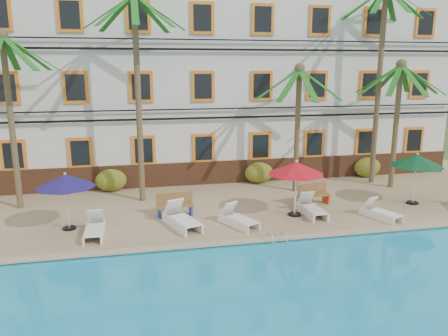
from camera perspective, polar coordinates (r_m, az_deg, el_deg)
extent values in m
plane|color=#384C23|center=(16.63, 6.52, -8.83)|extent=(100.00, 100.00, 0.00)
cube|color=tan|center=(21.13, 2.27, -3.59)|extent=(30.00, 12.00, 0.25)
cube|color=tan|center=(15.74, 7.59, -9.06)|extent=(30.00, 0.35, 0.06)
cube|color=silver|center=(25.13, -0.46, 10.95)|extent=(25.00, 6.00, 10.00)
cube|color=brown|center=(22.76, 1.09, -0.47)|extent=(25.00, 0.12, 1.20)
cube|color=orange|center=(22.62, -25.80, 1.49)|extent=(1.15, 0.10, 1.50)
cube|color=black|center=(22.57, -25.83, 1.47)|extent=(0.85, 0.04, 1.20)
cube|color=orange|center=(22.08, -18.24, 1.89)|extent=(1.15, 0.10, 1.50)
cube|color=black|center=(22.03, -18.25, 1.87)|extent=(0.85, 0.04, 1.20)
cube|color=orange|center=(21.94, -10.43, 2.27)|extent=(1.15, 0.10, 1.50)
cube|color=black|center=(21.89, -10.43, 2.25)|extent=(0.85, 0.04, 1.20)
cube|color=orange|center=(22.21, -2.67, 2.61)|extent=(1.15, 0.10, 1.50)
cube|color=black|center=(22.16, -2.65, 2.58)|extent=(0.85, 0.04, 1.20)
cube|color=orange|center=(22.88, 4.77, 2.88)|extent=(1.15, 0.10, 1.50)
cube|color=black|center=(22.83, 4.81, 2.86)|extent=(0.85, 0.04, 1.20)
cube|color=orange|center=(23.90, 11.69, 3.10)|extent=(1.15, 0.10, 1.50)
cube|color=black|center=(23.86, 11.74, 3.08)|extent=(0.85, 0.04, 1.20)
cube|color=orange|center=(25.24, 17.96, 3.25)|extent=(1.15, 0.10, 1.50)
cube|color=black|center=(25.20, 18.01, 3.23)|extent=(0.85, 0.04, 1.20)
cube|color=orange|center=(26.86, 23.54, 3.35)|extent=(1.15, 0.10, 1.50)
cube|color=black|center=(26.82, 23.60, 3.34)|extent=(0.85, 0.04, 1.20)
cube|color=orange|center=(22.27, -26.60, 9.33)|extent=(1.15, 0.10, 1.50)
cube|color=black|center=(22.23, -26.63, 9.32)|extent=(0.85, 0.04, 1.20)
cube|color=orange|center=(21.73, -18.83, 9.94)|extent=(1.15, 0.10, 1.50)
cube|color=black|center=(21.68, -18.84, 9.93)|extent=(0.85, 0.04, 1.20)
cube|color=orange|center=(21.59, -10.78, 10.38)|extent=(1.15, 0.10, 1.50)
cube|color=black|center=(21.54, -10.77, 10.37)|extent=(0.85, 0.04, 1.20)
cube|color=orange|center=(21.86, -2.76, 10.62)|extent=(1.15, 0.10, 1.50)
cube|color=black|center=(21.81, -2.74, 10.62)|extent=(0.85, 0.04, 1.20)
cube|color=orange|center=(22.54, 4.92, 10.66)|extent=(1.15, 0.10, 1.50)
cube|color=black|center=(22.49, 4.96, 10.66)|extent=(0.85, 0.04, 1.20)
cube|color=orange|center=(23.58, 12.04, 10.53)|extent=(1.15, 0.10, 1.50)
cube|color=black|center=(23.53, 12.09, 10.53)|extent=(0.85, 0.04, 1.20)
cube|color=orange|center=(24.94, 18.46, 10.28)|extent=(1.15, 0.10, 1.50)
cube|color=black|center=(24.89, 18.52, 10.27)|extent=(0.85, 0.04, 1.20)
cube|color=orange|center=(26.57, 24.15, 9.95)|extent=(1.15, 0.10, 1.50)
cube|color=black|center=(26.53, 24.21, 9.94)|extent=(0.85, 0.04, 1.20)
cube|color=orange|center=(21.83, -19.47, 18.34)|extent=(1.15, 0.10, 1.50)
cube|color=black|center=(21.78, -19.49, 18.35)|extent=(0.85, 0.04, 1.20)
cube|color=orange|center=(21.69, -11.16, 18.85)|extent=(1.15, 0.10, 1.50)
cube|color=black|center=(21.64, -11.15, 18.86)|extent=(0.85, 0.04, 1.20)
cube|color=orange|center=(21.96, -2.86, 18.99)|extent=(1.15, 0.10, 1.50)
cube|color=black|center=(21.91, -2.84, 19.01)|extent=(0.85, 0.04, 1.20)
cube|color=orange|center=(22.63, 5.09, 18.78)|extent=(1.15, 0.10, 1.50)
cube|color=black|center=(22.58, 5.13, 18.79)|extent=(0.85, 0.04, 1.20)
cube|color=orange|center=(23.67, 12.42, 18.29)|extent=(1.15, 0.10, 1.50)
cube|color=black|center=(23.62, 12.48, 18.30)|extent=(0.85, 0.04, 1.20)
cube|color=orange|center=(25.02, 19.01, 17.60)|extent=(1.15, 0.10, 1.50)
cube|color=black|center=(24.98, 19.07, 17.61)|extent=(0.85, 0.04, 1.20)
cube|color=orange|center=(26.65, 24.82, 16.81)|extent=(1.15, 0.10, 1.50)
cube|color=black|center=(26.61, 24.88, 16.81)|extent=(0.85, 0.04, 1.20)
cube|color=black|center=(22.13, 1.21, 6.64)|extent=(25.00, 0.08, 0.10)
cube|color=black|center=(22.08, 1.21, 7.80)|extent=(25.00, 0.08, 0.06)
cube|color=black|center=(22.00, 1.25, 15.21)|extent=(25.00, 0.08, 0.10)
cube|color=black|center=(22.02, 1.26, 16.38)|extent=(25.00, 0.08, 0.06)
cylinder|color=brown|center=(20.14, -26.00, 5.08)|extent=(0.26, 0.26, 7.18)
sphere|color=brown|center=(20.04, -27.05, 15.27)|extent=(0.50, 0.50, 0.50)
cube|color=#176119|center=(21.02, -26.13, 13.29)|extent=(0.28, 2.09, 1.41)
cube|color=#176119|center=(19.12, -25.22, 13.52)|extent=(1.68, 1.68, 1.41)
cube|color=#176119|center=(19.78, -23.86, 13.59)|extent=(2.09, 0.28, 1.41)
cube|color=#176119|center=(20.56, -24.29, 13.49)|extent=(1.68, 1.68, 1.41)
cylinder|color=brown|center=(19.46, -11.11, 8.38)|extent=(0.26, 0.26, 8.84)
cube|color=#176119|center=(20.55, -11.65, 19.00)|extent=(0.28, 2.09, 1.41)
cube|color=#176119|center=(20.25, -13.83, 18.99)|extent=(1.68, 1.68, 1.41)
cube|color=#176119|center=(19.53, -14.84, 19.17)|extent=(2.09, 0.28, 1.41)
cube|color=#176119|center=(18.80, -13.96, 19.48)|extent=(1.68, 1.68, 1.41)
cube|color=#176119|center=(18.49, -11.58, 19.70)|extent=(0.28, 2.09, 1.41)
cube|color=#176119|center=(18.82, -9.22, 19.67)|extent=(1.68, 1.68, 1.41)
cube|color=#176119|center=(19.57, -8.39, 19.44)|extent=(2.09, 0.28, 1.41)
cube|color=#176119|center=(20.28, -9.44, 19.18)|extent=(1.68, 1.68, 1.41)
cylinder|color=brown|center=(21.14, 9.54, 4.72)|extent=(0.26, 0.26, 5.85)
sphere|color=brown|center=(20.93, 9.84, 12.67)|extent=(0.50, 0.50, 0.50)
cube|color=#176119|center=(21.91, 8.76, 10.90)|extent=(0.28, 2.09, 1.41)
cube|color=#176119|center=(21.38, 7.17, 10.90)|extent=(1.68, 1.68, 1.41)
cube|color=#176119|center=(20.58, 7.03, 10.82)|extent=(2.09, 0.28, 1.41)
cube|color=#176119|center=(19.99, 8.56, 10.71)|extent=(1.68, 1.68, 1.41)
cube|color=#176119|center=(19.98, 10.88, 10.62)|extent=(0.28, 2.09, 1.41)
cube|color=#176119|center=(20.55, 12.47, 10.61)|extent=(1.68, 1.68, 1.41)
cube|color=#176119|center=(21.34, 12.41, 10.69)|extent=(2.09, 0.28, 1.41)
cube|color=#176119|center=(21.90, 10.88, 10.82)|extent=(1.68, 1.68, 1.41)
cylinder|color=brown|center=(23.60, 19.51, 9.65)|extent=(0.26, 0.26, 9.65)
cube|color=#176119|center=(24.65, 18.97, 19.45)|extent=(0.28, 2.09, 1.41)
cube|color=#176119|center=(24.03, 17.76, 19.72)|extent=(1.68, 1.68, 1.41)
cube|color=#176119|center=(23.25, 18.00, 19.94)|extent=(2.09, 0.28, 1.41)
cube|color=#176119|center=(22.76, 19.68, 19.99)|extent=(1.68, 1.68, 1.41)
cube|color=#176119|center=(23.54, 22.92, 19.48)|extent=(1.68, 1.68, 1.41)
cube|color=#176119|center=(24.31, 22.51, 19.28)|extent=(2.09, 0.28, 1.41)
cube|color=#176119|center=(24.77, 20.89, 19.28)|extent=(1.68, 1.68, 1.41)
cylinder|color=brown|center=(23.11, 21.52, 4.94)|extent=(0.26, 0.26, 6.05)
sphere|color=brown|center=(22.93, 22.16, 12.43)|extent=(0.50, 0.50, 0.50)
cube|color=#176119|center=(23.81, 20.61, 10.87)|extent=(0.28, 2.09, 1.41)
cube|color=#176119|center=(23.17, 19.45, 10.92)|extent=(1.68, 1.68, 1.41)
cube|color=#176119|center=(22.38, 19.75, 10.85)|extent=(2.09, 0.28, 1.41)
cube|color=#176119|center=(21.92, 21.45, 10.68)|extent=(1.68, 1.68, 1.41)
cube|color=#176119|center=(22.08, 23.51, 10.52)|extent=(0.28, 2.09, 1.41)
cube|color=#176119|center=(22.75, 24.60, 10.46)|extent=(1.68, 1.68, 1.41)
cube|color=#176119|center=(23.53, 24.15, 10.55)|extent=(2.09, 0.28, 1.41)
cube|color=#176119|center=(23.96, 22.51, 10.72)|extent=(1.68, 1.68, 1.41)
ellipsoid|color=#1C4F16|center=(21.91, -14.53, -1.57)|extent=(1.50, 0.90, 1.10)
ellipsoid|color=#1C4F16|center=(22.78, 4.58, -0.63)|extent=(1.50, 0.90, 1.10)
ellipsoid|color=#1C4F16|center=(25.22, 18.22, 0.09)|extent=(1.50, 0.90, 1.10)
cylinder|color=black|center=(17.50, -19.52, -7.40)|extent=(0.49, 0.49, 0.07)
cylinder|color=silver|center=(17.19, -19.78, -4.24)|extent=(0.06, 0.06, 2.09)
cone|color=navy|center=(16.97, -19.99, -1.56)|extent=(2.18, 2.18, 0.48)
sphere|color=silver|center=(16.91, -20.06, -0.71)|extent=(0.10, 0.10, 0.10)
cylinder|color=black|center=(18.20, 9.19, -5.99)|extent=(0.52, 0.52, 0.07)
cylinder|color=silver|center=(17.89, 9.31, -2.75)|extent=(0.06, 0.06, 2.21)
cone|color=red|center=(17.67, 9.41, -0.02)|extent=(2.31, 2.31, 0.51)
sphere|color=silver|center=(17.61, 9.45, 0.86)|extent=(0.10, 0.10, 0.10)
cylinder|color=black|center=(21.19, 23.40, -4.19)|extent=(0.51, 0.51, 0.07)
cylinder|color=silver|center=(20.92, 23.66, -1.40)|extent=(0.06, 0.06, 2.20)
cone|color=#0A4221|center=(20.73, 23.88, 0.93)|extent=(2.29, 2.29, 0.50)
sphere|color=silver|center=(20.68, 23.95, 1.67)|extent=(0.10, 0.10, 0.10)
cube|color=white|center=(16.19, -16.67, -7.80)|extent=(0.61, 1.28, 0.06)
cube|color=white|center=(16.95, -16.44, -6.03)|extent=(0.60, 0.48, 0.64)
cube|color=white|center=(16.51, -17.58, -8.07)|extent=(0.09, 1.82, 0.29)
cube|color=white|center=(16.45, -15.52, -8.01)|extent=(0.09, 1.82, 0.29)
cube|color=white|center=(16.41, -5.09, -6.84)|extent=(1.12, 1.59, 0.07)
cube|color=white|center=(17.18, -6.61, -5.03)|extent=(0.81, 0.73, 0.73)
cube|color=white|center=(16.57, -6.56, -7.36)|extent=(0.75, 1.97, 0.34)
cube|color=white|center=(16.85, -4.47, -6.97)|extent=(0.75, 1.97, 0.34)
cube|color=white|center=(16.59, 2.46, -6.76)|extent=(1.08, 1.37, 0.06)
cube|color=white|center=(17.13, 0.56, -5.31)|extent=(0.72, 0.67, 0.62)
cube|color=white|center=(16.64, 1.16, -7.29)|extent=(0.86, 1.60, 0.29)
cube|color=white|center=(16.99, 2.65, -6.86)|extent=(0.86, 1.60, 0.29)
cube|color=white|center=(18.05, 11.73, -5.32)|extent=(0.62, 1.31, 0.06)
cube|color=white|center=(18.76, 10.63, -3.83)|extent=(0.61, 0.49, 0.65)
cube|color=white|center=(18.20, 10.51, -5.68)|extent=(0.09, 1.85, 0.30)
cube|color=white|center=(18.44, 12.23, -5.51)|extent=(0.09, 1.85, 0.30)
cube|color=white|center=(18.51, 20.38, -5.53)|extent=(0.92, 1.29, 0.05)
cube|color=white|center=(18.91, 18.48, -4.32)|extent=(0.66, 0.60, 0.58)
cube|color=white|center=(18.47, 19.28, -5.97)|extent=(0.64, 1.58, 0.27)
cube|color=white|center=(18.89, 20.30, -5.64)|extent=(0.64, 1.58, 0.27)
cube|color=olive|center=(17.88, -6.42, -4.93)|extent=(1.53, 0.54, 0.06)
cube|color=olive|center=(18.01, -6.55, -3.90)|extent=(1.50, 0.15, 0.45)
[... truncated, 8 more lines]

